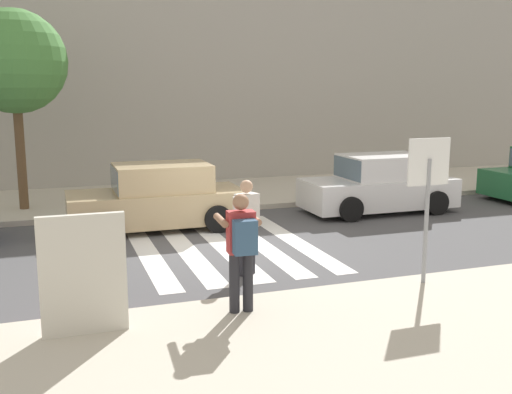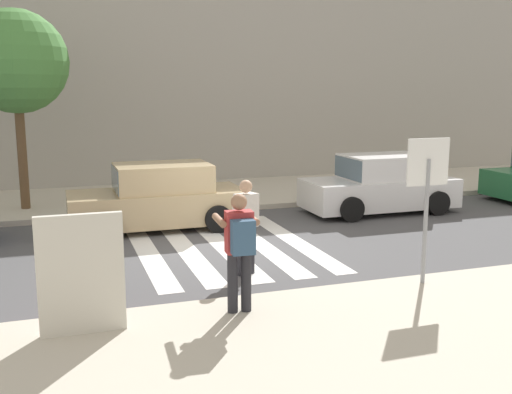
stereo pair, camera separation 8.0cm
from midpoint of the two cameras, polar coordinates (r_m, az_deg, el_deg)
The scene contains 16 objects.
ground_plane at distance 12.59m, azimuth -2.71°, elevation -4.93°, with size 120.00×120.00×0.00m, color #4C4C4F.
sidewalk_near at distance 7.19m, azimuth 11.69°, elevation -16.77°, with size 60.00×6.00×0.14m, color beige.
sidewalk_far at distance 18.28m, azimuth -7.91°, elevation 0.04°, with size 60.00×4.80×0.14m, color beige.
building_facade_far at distance 22.33m, azimuth -10.34°, elevation 11.67°, with size 56.00×4.00×7.77m, color #ADA89E.
crosswalk_stripe_0 at distance 12.45m, azimuth -10.09°, elevation -5.24°, with size 0.44×5.20×0.01m, color silver.
crosswalk_stripe_1 at distance 12.59m, azimuth -6.47°, elevation -4.97°, with size 0.44×5.20×0.01m, color silver.
crosswalk_stripe_2 at distance 12.77m, azimuth -2.96°, elevation -4.69°, with size 0.44×5.20×0.01m, color silver.
crosswalk_stripe_3 at distance 13.01m, azimuth 0.45°, elevation -4.40°, with size 0.44×5.20×0.01m, color silver.
crosswalk_stripe_4 at distance 13.28m, azimuth 3.72°, elevation -4.11°, with size 0.44×5.20×0.01m, color silver.
stop_sign at distance 10.02m, azimuth 16.22°, elevation 1.67°, with size 0.76×0.08×2.39m.
photographer_with_backpack at distance 8.46m, azimuth -1.30°, elevation -4.39°, with size 0.61×0.87×1.72m.
pedestrian_crossing at distance 10.65m, azimuth -0.75°, elevation -2.36°, with size 0.55×0.35×1.72m.
parked_car_tan at distance 14.41m, azimuth -9.09°, elevation -0.13°, with size 4.10×1.92×1.55m.
parked_car_white at distance 16.48m, azimuth 11.93°, elevation 1.09°, with size 4.10×1.92×1.55m.
street_tree_west at distance 16.86m, azimuth -21.79°, elevation 11.83°, with size 2.66×2.66×5.17m.
advertising_board at distance 8.13m, azimuth -16.04°, elevation -7.09°, with size 1.10×0.11×1.60m.
Camera 2 is at (-3.29, -11.69, 3.33)m, focal length 42.00 mm.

